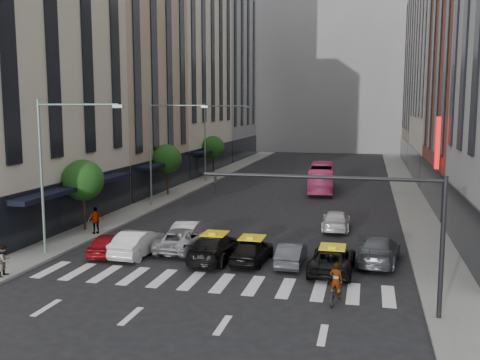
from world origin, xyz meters
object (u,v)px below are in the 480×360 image
Objects in this scene: motorcycle at (336,293)px; car_red at (108,244)px; car_white_front at (138,243)px; taxi_left at (215,247)px; taxi_center at (252,250)px; streetlamp_mid at (160,140)px; streetlamp_far at (213,132)px; bus at (322,177)px; streetlamp_near at (55,156)px; pedestrian_near at (5,261)px; pedestrian_far at (96,220)px.

car_red is at bearing -8.14° from motorcycle.
taxi_left is (4.70, 0.08, 0.00)m from car_white_front.
car_red is at bearing 7.45° from taxi_center.
motorcycle is (16.30, -19.96, -5.41)m from streetlamp_mid.
streetlamp_far is 1.94× the size of car_white_front.
streetlamp_far is at bearing -71.32° from taxi_left.
streetlamp_mid is 1.00× the size of streetlamp_far.
motorcycle is at bearing 159.01° from car_white_front.
car_white_front is 0.45× the size of bus.
streetlamp_near is at bearing -90.00° from streetlamp_far.
taxi_left is at bearing -176.32° from car_white_front.
pedestrian_far is (0.00, 9.42, 0.13)m from pedestrian_near.
taxi_left is at bearing -58.03° from streetlamp_mid.
streetlamp_mid is 26.34m from motorcycle.
taxi_left is at bearing -25.05° from motorcycle.
bus is at bearing -23.65° from pedestrian_near.
streetlamp_far is 31.51m from car_white_front.
taxi_left is (6.52, 0.42, 0.12)m from car_red.
car_white_front is 28.46m from bus.
bus is 6.58× the size of pedestrian_near.
streetlamp_far is at bearing -2.26° from pedestrian_near.
car_red is at bearing -85.14° from streetlamp_far.
bus is at bearing -164.34° from pedestrian_far.
streetlamp_far is 14.08m from bus.
taxi_center is 0.40× the size of bus.
streetlamp_near is 6.63m from pedestrian_near.
pedestrian_far reaches higher than car_red.
pedestrian_far reaches higher than car_white_front.
car_white_front is at bearing 96.84° from pedestrian_far.
car_white_front is 2.94× the size of pedestrian_near.
streetlamp_far is at bearing -93.03° from car_red.
car_white_front is (4.47, -14.77, -5.14)m from streetlamp_mid.
streetlamp_mid is at bearing -87.96° from car_red.
pedestrian_near is at bearing 12.85° from motorcycle.
streetlamp_mid and streetlamp_far have the same top height.
streetlamp_mid is 5.71× the size of pedestrian_near.
car_white_front is at bearing -81.74° from streetlamp_far.
pedestrian_far is (-3.00, 4.15, 0.42)m from car_red.
taxi_center reaches higher than motorcycle.
streetlamp_near reaches higher than car_white_front.
taxi_center is (11.33, -30.69, -5.19)m from streetlamp_far.
motorcycle is (7.14, -5.27, -0.28)m from taxi_left.
pedestrian_far is at bearing -62.02° from car_red.
car_red is 0.82× the size of car_white_front.
streetlamp_far reaches higher than taxi_left.
streetlamp_near reaches higher than taxi_center.
car_white_front is 6.15m from pedestrian_far.
taxi_left is 2.17m from taxi_center.
motorcycle is (11.84, -5.19, -0.27)m from car_white_front.
car_white_front is 0.88× the size of taxi_left.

